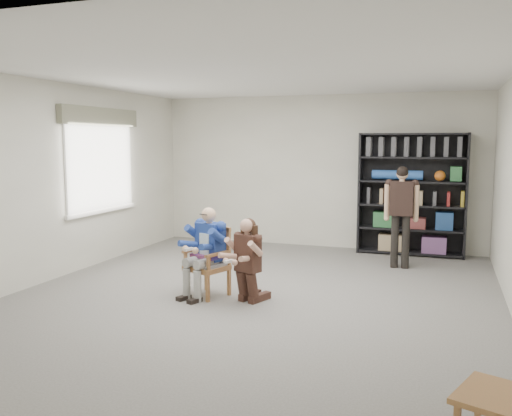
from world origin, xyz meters
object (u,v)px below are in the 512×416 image
at_px(bookshelf, 412,194).
at_px(seated_man, 207,252).
at_px(armchair, 207,262).
at_px(kneeling_woman, 246,261).
at_px(standing_man, 401,217).

bearing_deg(bookshelf, seated_man, -123.17).
distance_m(armchair, kneeling_woman, 0.60).
height_order(kneeling_woman, standing_man, standing_man).
distance_m(seated_man, bookshelf, 4.19).
xyz_separation_m(armchair, seated_man, (0.00, -0.00, 0.13)).
relative_size(bookshelf, standing_man, 1.32).
height_order(armchair, standing_man, standing_man).
distance_m(seated_man, kneeling_woman, 0.59).
relative_size(kneeling_woman, bookshelf, 0.50).
bearing_deg(standing_man, armchair, -134.68).
height_order(kneeling_woman, bookshelf, bookshelf).
height_order(seated_man, bookshelf, bookshelf).
xyz_separation_m(armchair, standing_man, (2.19, 2.39, 0.35)).
bearing_deg(standing_man, kneeling_woman, -124.87).
bearing_deg(armchair, standing_man, 67.66).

